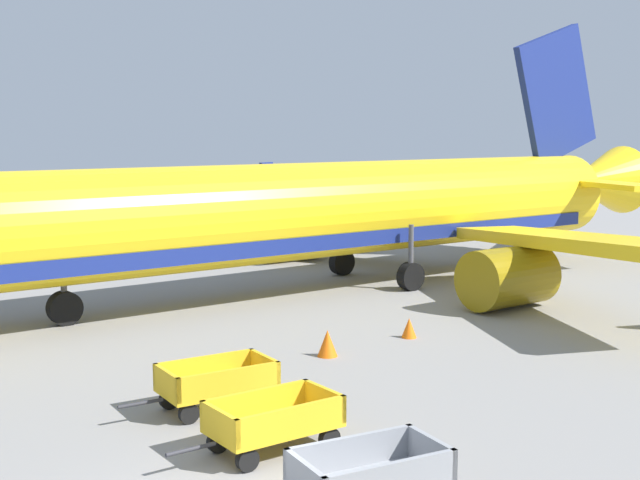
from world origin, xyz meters
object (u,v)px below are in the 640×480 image
at_px(traffic_cone_near_plane, 327,343).
at_px(airplane, 347,211).
at_px(baggage_cart_second_in_row, 369,476).
at_px(traffic_cone_mid_apron, 409,328).
at_px(baggage_cart_third_in_row, 273,421).
at_px(baggage_cart_fourth_in_row, 217,383).

bearing_deg(traffic_cone_near_plane, airplane, 81.51).
height_order(baggage_cart_second_in_row, traffic_cone_mid_apron, baggage_cart_second_in_row).
relative_size(baggage_cart_second_in_row, baggage_cart_third_in_row, 1.04).
bearing_deg(baggage_cart_second_in_row, traffic_cone_near_plane, 89.72).
xyz_separation_m(airplane, baggage_cart_fourth_in_row, (-4.40, -14.81, -2.45)).
bearing_deg(traffic_cone_mid_apron, airplane, 96.98).
height_order(baggage_cart_fourth_in_row, traffic_cone_mid_apron, baggage_cart_fourth_in_row).
distance_m(baggage_cart_fourth_in_row, traffic_cone_mid_apron, 8.27).
xyz_separation_m(baggage_cart_third_in_row, traffic_cone_near_plane, (1.59, 6.88, -0.23)).
bearing_deg(traffic_cone_near_plane, traffic_cone_mid_apron, 36.42).
bearing_deg(baggage_cart_third_in_row, traffic_cone_mid_apron, 64.44).
bearing_deg(baggage_cart_fourth_in_row, baggage_cart_second_in_row, -62.55).
bearing_deg(airplane, traffic_cone_mid_apron, -83.02).
height_order(airplane, traffic_cone_near_plane, airplane).
relative_size(baggage_cart_second_in_row, traffic_cone_near_plane, 4.76).
bearing_deg(baggage_cart_second_in_row, airplane, 85.41).
bearing_deg(airplane, baggage_cart_second_in_row, -94.59).
height_order(airplane, baggage_cart_fourth_in_row, airplane).
distance_m(airplane, traffic_cone_mid_apron, 9.10).
xyz_separation_m(airplane, baggage_cart_third_in_row, (-3.16, -17.42, -2.45)).
distance_m(airplane, traffic_cone_near_plane, 10.99).
relative_size(airplane, baggage_cart_fourth_in_row, 9.64).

